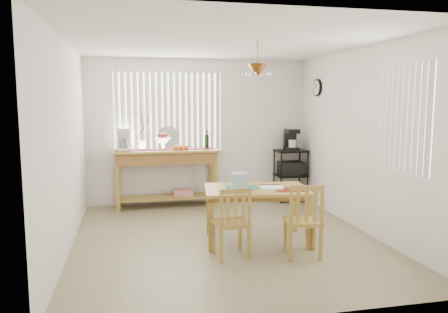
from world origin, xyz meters
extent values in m
cube|color=gray|center=(0.00, 0.00, -0.01)|extent=(4.00, 4.50, 0.01)
cube|color=white|center=(0.00, 2.30, 1.30)|extent=(4.00, 0.10, 2.60)
cube|color=white|center=(0.00, -2.30, 1.30)|extent=(4.00, 0.10, 2.60)
cube|color=white|center=(-2.05, 0.00, 1.30)|extent=(0.10, 4.50, 2.60)
cube|color=white|center=(2.05, 0.00, 1.30)|extent=(0.10, 4.50, 2.60)
cube|color=white|center=(0.00, 0.00, 2.65)|extent=(4.00, 4.50, 0.10)
cube|color=white|center=(-0.55, 2.25, 1.65)|extent=(1.90, 0.01, 1.40)
cube|color=white|center=(-1.45, 2.23, 1.65)|extent=(0.07, 0.03, 1.40)
cube|color=white|center=(-1.34, 2.23, 1.65)|extent=(0.07, 0.03, 1.40)
cube|color=white|center=(-1.24, 2.23, 1.65)|extent=(0.07, 0.03, 1.40)
cube|color=white|center=(-1.13, 2.23, 1.65)|extent=(0.07, 0.03, 1.40)
cube|color=white|center=(-1.03, 2.23, 1.65)|extent=(0.07, 0.03, 1.40)
cube|color=white|center=(-0.92, 2.23, 1.65)|extent=(0.07, 0.03, 1.40)
cube|color=white|center=(-0.81, 2.23, 1.65)|extent=(0.07, 0.03, 1.40)
cube|color=white|center=(-0.71, 2.23, 1.65)|extent=(0.07, 0.03, 1.40)
cube|color=white|center=(-0.60, 2.23, 1.65)|extent=(0.07, 0.03, 1.40)
cube|color=white|center=(-0.50, 2.23, 1.65)|extent=(0.07, 0.03, 1.40)
cube|color=white|center=(-0.39, 2.23, 1.65)|extent=(0.07, 0.03, 1.40)
cube|color=white|center=(-0.29, 2.23, 1.65)|extent=(0.07, 0.03, 1.40)
cube|color=white|center=(-0.18, 2.23, 1.65)|extent=(0.07, 0.03, 1.40)
cube|color=white|center=(-0.08, 2.23, 1.65)|extent=(0.07, 0.03, 1.40)
cube|color=white|center=(0.03, 2.23, 1.65)|extent=(0.07, 0.03, 1.40)
cube|color=white|center=(0.14, 2.23, 1.65)|extent=(0.07, 0.03, 1.40)
cube|color=white|center=(0.24, 2.23, 1.65)|extent=(0.07, 0.03, 1.40)
cube|color=white|center=(0.35, 2.23, 1.65)|extent=(0.07, 0.03, 1.40)
cube|color=white|center=(-0.55, 2.22, 0.92)|extent=(1.98, 0.06, 0.06)
cube|color=white|center=(-0.55, 2.22, 2.38)|extent=(1.98, 0.06, 0.06)
cube|color=white|center=(2.00, -0.90, 1.65)|extent=(0.01, 1.10, 1.30)
cube|color=white|center=(1.99, -1.40, 1.65)|extent=(0.03, 0.07, 1.30)
cube|color=white|center=(1.99, -1.29, 1.65)|extent=(0.03, 0.07, 1.30)
cube|color=white|center=(1.99, -1.18, 1.65)|extent=(0.03, 0.07, 1.30)
cube|color=white|center=(1.99, -1.07, 1.65)|extent=(0.03, 0.07, 1.30)
cube|color=white|center=(1.99, -0.96, 1.65)|extent=(0.03, 0.07, 1.30)
cube|color=white|center=(1.99, -0.85, 1.65)|extent=(0.03, 0.07, 1.30)
cube|color=white|center=(1.99, -0.74, 1.65)|extent=(0.03, 0.07, 1.30)
cube|color=white|center=(1.99, -0.63, 1.65)|extent=(0.03, 0.07, 1.30)
cube|color=white|center=(1.99, -0.52, 1.65)|extent=(0.03, 0.07, 1.30)
cube|color=white|center=(1.99, -0.41, 1.65)|extent=(0.03, 0.07, 1.30)
cylinder|color=black|center=(1.98, 1.55, 2.08)|extent=(0.04, 0.30, 0.30)
cylinder|color=white|center=(1.95, 1.55, 2.08)|extent=(0.01, 0.25, 0.25)
cylinder|color=brown|center=(0.38, -0.19, 2.43)|extent=(0.01, 0.01, 0.34)
cone|color=brown|center=(0.38, -0.19, 2.25)|extent=(0.24, 0.24, 0.14)
sphere|color=white|center=(0.54, -0.19, 2.19)|extent=(0.05, 0.05, 0.05)
sphere|color=white|center=(0.46, -0.05, 2.19)|extent=(0.05, 0.05, 0.05)
sphere|color=white|center=(0.30, -0.05, 2.19)|extent=(0.05, 0.05, 0.05)
sphere|color=white|center=(0.22, -0.19, 2.19)|extent=(0.05, 0.05, 0.05)
sphere|color=white|center=(0.30, -0.33, 2.19)|extent=(0.05, 0.05, 0.05)
sphere|color=white|center=(0.46, -0.33, 2.19)|extent=(0.05, 0.05, 0.05)
cube|color=#B08F3B|center=(-0.62, 1.98, 0.98)|extent=(1.79, 0.50, 0.04)
cube|color=olive|center=(-0.62, 1.98, 0.86)|extent=(1.72, 0.46, 0.18)
cube|color=#B08F3B|center=(-1.46, 1.78, 0.39)|extent=(0.07, 0.07, 0.77)
cube|color=#B08F3B|center=(0.22, 1.78, 0.39)|extent=(0.07, 0.07, 0.77)
cube|color=#B08F3B|center=(-1.46, 2.17, 0.39)|extent=(0.07, 0.07, 0.77)
cube|color=#B08F3B|center=(0.22, 2.17, 0.39)|extent=(0.07, 0.07, 0.77)
cube|color=#B08F3B|center=(-0.62, 1.98, 0.17)|extent=(1.66, 0.44, 0.03)
cube|color=red|center=(-0.34, 1.98, 0.24)|extent=(0.34, 0.25, 0.11)
cube|color=maroon|center=(-0.62, 1.98, 1.01)|extent=(1.70, 0.28, 0.01)
cube|color=white|center=(-1.34, 1.98, 1.04)|extent=(0.22, 0.27, 0.06)
cube|color=white|center=(-1.34, 2.07, 1.17)|extent=(0.22, 0.09, 0.34)
cube|color=white|center=(-1.34, 1.96, 1.36)|extent=(0.22, 0.25, 0.08)
cylinder|color=white|center=(-1.34, 1.94, 1.14)|extent=(0.15, 0.15, 0.15)
cylinder|color=white|center=(-0.68, 1.96, 1.06)|extent=(0.06, 0.06, 0.11)
cone|color=white|center=(-0.68, 1.96, 1.17)|extent=(0.29, 0.29, 0.10)
sphere|color=#B0172D|center=(-0.62, 1.96, 1.26)|extent=(0.09, 0.09, 0.09)
sphere|color=#B0172D|center=(-0.68, 2.01, 1.26)|extent=(0.09, 0.09, 0.09)
sphere|color=#B0172D|center=(-0.73, 1.96, 1.26)|extent=(0.09, 0.09, 0.09)
sphere|color=#B0172D|center=(-0.68, 1.90, 1.26)|extent=(0.09, 0.09, 0.09)
sphere|color=orange|center=(-0.47, 1.89, 1.05)|extent=(0.09, 0.09, 0.09)
sphere|color=orange|center=(-0.38, 1.89, 1.05)|extent=(0.09, 0.09, 0.09)
sphere|color=orange|center=(-0.29, 1.89, 1.05)|extent=(0.09, 0.09, 0.09)
cylinder|color=silver|center=(-0.57, 2.19, 1.21)|extent=(0.40, 0.10, 0.40)
cylinder|color=white|center=(-1.01, 2.03, 1.09)|extent=(0.09, 0.09, 0.16)
cylinder|color=#4C3823|center=(-1.01, 2.03, 1.42)|extent=(0.10, 0.04, 0.50)
cylinder|color=#4C3823|center=(-1.01, 2.03, 1.44)|extent=(0.15, 0.07, 0.54)
cylinder|color=#4C3823|center=(-1.01, 2.03, 1.39)|extent=(0.20, 0.09, 0.40)
cylinder|color=#4C3823|center=(-1.01, 2.03, 1.47)|extent=(0.06, 0.03, 0.61)
cylinder|color=#4C3823|center=(-1.01, 2.03, 1.38)|extent=(0.25, 0.11, 0.34)
cylinder|color=black|center=(0.10, 2.03, 1.14)|extent=(0.08, 0.08, 0.26)
cylinder|color=black|center=(0.10, 2.03, 1.31)|extent=(0.03, 0.03, 0.09)
cylinder|color=black|center=(1.42, 1.79, 0.47)|extent=(0.03, 0.03, 0.95)
cylinder|color=black|center=(1.94, 1.79, 0.47)|extent=(0.03, 0.03, 0.95)
cylinder|color=black|center=(1.42, 2.19, 0.47)|extent=(0.03, 0.03, 0.95)
cylinder|color=black|center=(1.94, 2.19, 0.47)|extent=(0.03, 0.03, 0.95)
cube|color=black|center=(1.68, 1.99, 0.93)|extent=(0.56, 0.45, 0.03)
cube|color=black|center=(1.68, 1.99, 0.47)|extent=(0.56, 0.45, 0.03)
cube|color=black|center=(1.68, 1.99, 0.07)|extent=(0.56, 0.45, 0.03)
cube|color=black|center=(1.68, 1.99, 0.61)|extent=(0.42, 0.33, 0.25)
cube|color=black|center=(1.68, 1.96, 0.98)|extent=(0.22, 0.27, 0.06)
cube|color=black|center=(1.68, 2.05, 1.12)|extent=(0.22, 0.09, 0.33)
cube|color=black|center=(1.68, 1.96, 1.30)|extent=(0.22, 0.25, 0.08)
cylinder|color=silver|center=(1.68, 1.95, 1.08)|extent=(0.14, 0.14, 0.14)
cube|color=#B08F3B|center=(0.38, -0.19, 0.70)|extent=(1.45, 1.04, 0.04)
cube|color=olive|center=(0.38, -0.19, 0.65)|extent=(1.34, 0.93, 0.06)
cube|color=#B08F3B|center=(-0.28, -0.47, 0.31)|extent=(0.08, 0.08, 0.62)
cube|color=#B08F3B|center=(0.93, -0.64, 0.31)|extent=(0.08, 0.08, 0.62)
cube|color=#B08F3B|center=(-0.18, 0.27, 0.31)|extent=(0.08, 0.08, 0.62)
cube|color=#B08F3B|center=(1.03, 0.10, 0.31)|extent=(0.08, 0.08, 0.62)
cube|color=#157B71|center=(0.19, -0.11, 0.72)|extent=(0.44, 0.34, 0.01)
cube|color=maroon|center=(0.78, -0.39, 0.72)|extent=(0.44, 0.34, 0.01)
cube|color=white|center=(0.56, -0.26, 0.73)|extent=(0.32, 0.27, 0.02)
cube|color=black|center=(0.58, -0.14, 0.73)|extent=(0.29, 0.07, 0.03)
cube|color=#9AC1E0|center=(0.12, -0.30, 0.83)|extent=(0.22, 0.22, 0.23)
cube|color=#B08F3B|center=(-0.08, -0.69, 0.41)|extent=(0.43, 0.43, 0.04)
cube|color=#B08F3B|center=(0.08, -0.50, 0.19)|extent=(0.04, 0.04, 0.39)
cube|color=#B08F3B|center=(-0.26, -0.53, 0.19)|extent=(0.04, 0.04, 0.39)
cube|color=#B08F3B|center=(0.10, -0.84, 0.19)|extent=(0.04, 0.04, 0.39)
cube|color=#B08F3B|center=(-0.24, -0.87, 0.19)|extent=(0.04, 0.04, 0.39)
cube|color=#B08F3B|center=(0.10, -0.85, 0.64)|extent=(0.04, 0.04, 0.44)
cube|color=#B08F3B|center=(-0.24, -0.88, 0.64)|extent=(0.04, 0.04, 0.44)
cube|color=#B08F3B|center=(-0.07, -0.86, 0.83)|extent=(0.36, 0.05, 0.06)
cube|color=#B08F3B|center=(0.03, -0.86, 0.62)|extent=(0.04, 0.02, 0.35)
cube|color=#B08F3B|center=(-0.07, -0.86, 0.62)|extent=(0.04, 0.02, 0.35)
cube|color=#B08F3B|center=(-0.16, -0.87, 0.62)|extent=(0.04, 0.02, 0.35)
cube|color=#B08F3B|center=(0.77, -0.84, 0.42)|extent=(0.48, 0.48, 0.04)
cube|color=#B08F3B|center=(0.97, -0.70, 0.20)|extent=(0.05, 0.05, 0.40)
cube|color=#B08F3B|center=(0.62, -0.63, 0.20)|extent=(0.05, 0.05, 0.40)
cube|color=#B08F3B|center=(0.91, -1.05, 0.20)|extent=(0.05, 0.05, 0.40)
cube|color=#B08F3B|center=(0.56, -0.98, 0.20)|extent=(0.05, 0.05, 0.40)
cube|color=#B08F3B|center=(0.91, -1.06, 0.67)|extent=(0.04, 0.04, 0.45)
cube|color=#B08F3B|center=(0.56, -0.99, 0.67)|extent=(0.04, 0.04, 0.45)
cube|color=#B08F3B|center=(0.73, -1.02, 0.87)|extent=(0.37, 0.10, 0.06)
cube|color=#B08F3B|center=(0.83, -1.04, 0.65)|extent=(0.04, 0.03, 0.36)
cube|color=#B08F3B|center=(0.73, -1.02, 0.65)|extent=(0.04, 0.03, 0.36)
cube|color=#B08F3B|center=(0.64, -1.01, 0.65)|extent=(0.04, 0.03, 0.36)
camera|label=1|loc=(-1.22, -5.60, 1.86)|focal=35.00mm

